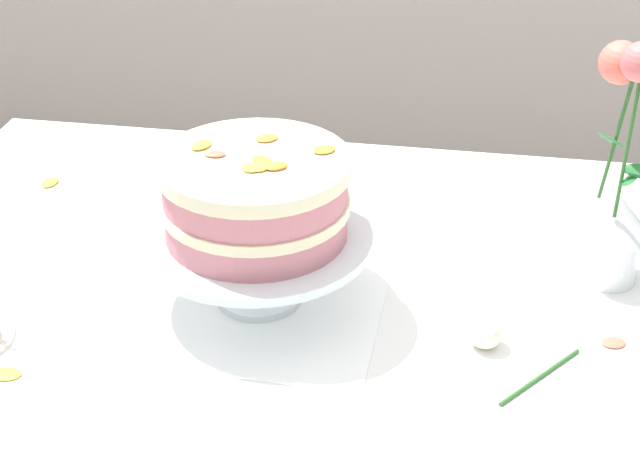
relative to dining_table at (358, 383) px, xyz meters
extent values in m
cube|color=white|center=(0.00, 0.02, 0.08)|extent=(1.40, 1.00, 0.03)
cylinder|color=brown|center=(-0.60, 0.42, -0.29)|extent=(0.06, 0.06, 0.71)
cube|color=white|center=(-0.13, 0.03, 0.09)|extent=(0.33, 0.33, 0.00)
cylinder|color=silver|center=(-0.13, 0.03, 0.10)|extent=(0.11, 0.11, 0.01)
cylinder|color=silver|center=(-0.13, 0.03, 0.14)|extent=(0.03, 0.03, 0.07)
cylinder|color=silver|center=(-0.13, 0.03, 0.18)|extent=(0.29, 0.29, 0.01)
cylinder|color=#CC7A84|center=(-0.13, 0.03, 0.21)|extent=(0.23, 0.23, 0.04)
cylinder|color=beige|center=(-0.13, 0.03, 0.23)|extent=(0.23, 0.23, 0.01)
cylinder|color=#CC7A84|center=(-0.13, 0.03, 0.26)|extent=(0.23, 0.23, 0.04)
cylinder|color=beige|center=(-0.13, 0.03, 0.29)|extent=(0.24, 0.24, 0.02)
ellipsoid|color=yellow|center=(-0.13, 0.01, 0.30)|extent=(0.03, 0.03, 0.00)
ellipsoid|color=#E56B51|center=(-0.18, 0.03, 0.30)|extent=(0.03, 0.02, 0.00)
ellipsoid|color=orange|center=(-0.13, 0.09, 0.30)|extent=(0.04, 0.03, 0.00)
ellipsoid|color=orange|center=(-0.10, 0.01, 0.30)|extent=(0.03, 0.03, 0.01)
ellipsoid|color=orange|center=(-0.06, 0.07, 0.30)|extent=(0.04, 0.04, 0.00)
ellipsoid|color=orange|center=(-0.12, 0.02, 0.30)|extent=(0.03, 0.03, 0.01)
ellipsoid|color=yellow|center=(-0.20, 0.05, 0.30)|extent=(0.03, 0.04, 0.01)
ellipsoid|color=yellow|center=(-0.12, 0.01, 0.30)|extent=(0.02, 0.03, 0.01)
cylinder|color=silver|center=(0.31, 0.16, 0.12)|extent=(0.07, 0.07, 0.07)
cone|color=silver|center=(0.31, 0.16, 0.19)|extent=(0.09, 0.09, 0.06)
cylinder|color=#2D6028|center=(0.30, 0.18, 0.29)|extent=(0.02, 0.02, 0.19)
sphere|color=#EC6857|center=(0.29, 0.19, 0.38)|extent=(0.05, 0.05, 0.05)
ellipsoid|color=#236B2D|center=(0.29, 0.19, 0.28)|extent=(0.04, 0.04, 0.02)
cylinder|color=#2D6028|center=(0.31, 0.15, 0.30)|extent=(0.01, 0.02, 0.21)
ellipsoid|color=#236B2D|center=(0.32, 0.15, 0.25)|extent=(0.03, 0.05, 0.01)
cylinder|color=#2D6028|center=(0.22, -0.07, 0.09)|extent=(0.09, 0.12, 0.01)
sphere|color=silver|center=(0.15, -0.01, 0.11)|extent=(0.04, 0.04, 0.04)
ellipsoid|color=#E56B51|center=(0.31, 0.02, 0.09)|extent=(0.04, 0.03, 0.00)
ellipsoid|color=yellow|center=(-0.39, -0.16, 0.09)|extent=(0.04, 0.03, 0.00)
ellipsoid|color=yellow|center=(-0.53, 0.30, 0.09)|extent=(0.03, 0.04, 0.01)
camera|label=1|loc=(0.12, -0.99, 0.81)|focal=55.22mm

